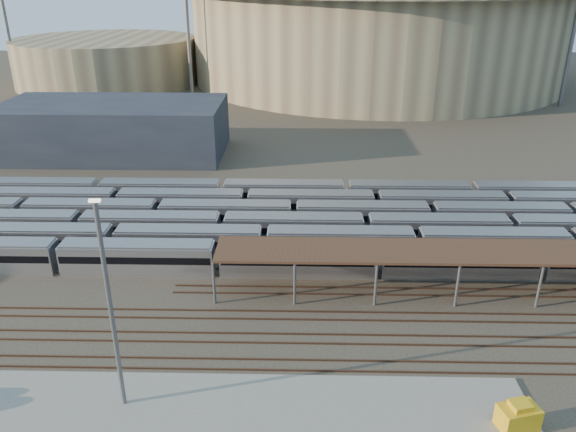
{
  "coord_description": "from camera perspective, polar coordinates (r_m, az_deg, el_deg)",
  "views": [
    {
      "loc": [
        1.04,
        -50.2,
        32.81
      ],
      "look_at": [
        -0.38,
        12.0,
        5.66
      ],
      "focal_mm": 35.0,
      "sensor_mm": 36.0,
      "label": 1
    }
  ],
  "objects": [
    {
      "name": "empty_tracks",
      "position": [
        55.81,
        -0.01,
        -12.32
      ],
      "size": [
        170.0,
        9.62,
        0.18
      ],
      "color": "#4C3323",
      "rests_on": "ground"
    },
    {
      "name": "ground",
      "position": [
        59.98,
        0.1,
        -9.59
      ],
      "size": [
        420.0,
        420.0,
        0.0
      ],
      "primitive_type": "plane",
      "color": "#383026",
      "rests_on": "ground"
    },
    {
      "name": "yellow_equipment",
      "position": [
        49.47,
        22.32,
        -18.38
      ],
      "size": [
        3.4,
        2.59,
        1.88
      ],
      "primitive_type": "cube",
      "rotation": [
        0.0,
        0.0,
        0.26
      ],
      "color": "gold",
      "rests_on": "apron"
    },
    {
      "name": "service_building",
      "position": [
        114.63,
        -17.26,
        8.48
      ],
      "size": [
        42.0,
        20.0,
        10.0
      ],
      "primitive_type": "cube",
      "color": "#1E232D",
      "rests_on": "ground"
    },
    {
      "name": "floodlight_0",
      "position": [
        163.63,
        -10.19,
        18.97
      ],
      "size": [
        4.0,
        1.0,
        38.4
      ],
      "color": "slate",
      "rests_on": "ground"
    },
    {
      "name": "apron",
      "position": [
        48.43,
        -6.57,
        -19.1
      ],
      "size": [
        50.0,
        9.0,
        0.2
      ],
      "primitive_type": "cube",
      "color": "gray",
      "rests_on": "ground"
    },
    {
      "name": "floodlight_3",
      "position": [
        210.84,
        -1.81,
        20.26
      ],
      "size": [
        4.0,
        1.0,
        38.4
      ],
      "color": "slate",
      "rests_on": "ground"
    },
    {
      "name": "floodlight_1",
      "position": [
        191.1,
        -26.8,
        17.57
      ],
      "size": [
        4.0,
        1.0,
        38.4
      ],
      "color": "slate",
      "rests_on": "ground"
    },
    {
      "name": "floodlight_2",
      "position": [
        165.72,
        27.16,
        16.94
      ],
      "size": [
        4.0,
        1.0,
        38.4
      ],
      "color": "slate",
      "rests_on": "ground"
    },
    {
      "name": "subway_trains",
      "position": [
        75.5,
        -2.09,
        -0.69
      ],
      "size": [
        129.13,
        23.9,
        3.6
      ],
      "color": "#B8B8BD",
      "rests_on": "ground"
    },
    {
      "name": "secondary_arena",
      "position": [
        192.0,
        -17.86,
        14.77
      ],
      "size": [
        56.0,
        56.0,
        14.0
      ],
      "primitive_type": "cylinder",
      "color": "gray",
      "rests_on": "ground"
    },
    {
      "name": "yard_light_pole",
      "position": [
        45.23,
        -17.58,
        -8.95
      ],
      "size": [
        0.81,
        0.36,
        18.07
      ],
      "color": "slate",
      "rests_on": "apron"
    },
    {
      "name": "inspection_shed",
      "position": [
        64.43,
        20.18,
        -3.58
      ],
      "size": [
        60.3,
        6.0,
        5.3
      ],
      "color": "slate",
      "rests_on": "ground"
    },
    {
      "name": "stadium",
      "position": [
        192.4,
        8.91,
        18.44
      ],
      "size": [
        124.0,
        124.0,
        32.5
      ],
      "color": "gray",
      "rests_on": "ground"
    }
  ]
}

